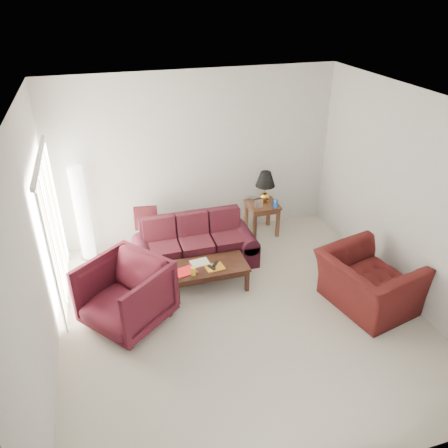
% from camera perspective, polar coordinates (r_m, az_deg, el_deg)
% --- Properties ---
extents(floor, '(5.00, 5.00, 0.00)m').
position_cam_1_polar(floor, '(6.43, 2.23, -11.79)').
color(floor, beige).
rests_on(floor, ground).
extents(blinds, '(0.10, 2.00, 2.16)m').
position_cam_1_polar(blinds, '(6.70, -21.41, -0.88)').
color(blinds, silver).
rests_on(blinds, ground).
extents(sofa, '(2.04, 0.95, 0.82)m').
position_cam_1_polar(sofa, '(7.24, -3.78, -2.58)').
color(sofa, black).
rests_on(sofa, ground).
extents(throw_pillow, '(0.42, 0.25, 0.41)m').
position_cam_1_polar(throw_pillow, '(7.60, -10.15, 0.80)').
color(throw_pillow, black).
rests_on(throw_pillow, sofa).
extents(end_table, '(0.56, 0.56, 0.61)m').
position_cam_1_polar(end_table, '(8.26, 4.96, 0.78)').
color(end_table, '#56361D').
rests_on(end_table, ground).
extents(table_lamp, '(0.46, 0.46, 0.61)m').
position_cam_1_polar(table_lamp, '(8.04, 5.38, 4.79)').
color(table_lamp, gold).
rests_on(table_lamp, end_table).
extents(clock, '(0.15, 0.08, 0.15)m').
position_cam_1_polar(clock, '(7.94, 4.57, 2.66)').
color(clock, silver).
rests_on(clock, end_table).
extents(blue_canister, '(0.11, 0.11, 0.14)m').
position_cam_1_polar(blue_canister, '(7.97, 6.74, 2.62)').
color(blue_canister, '#18489D').
rests_on(blue_canister, end_table).
extents(picture_frame, '(0.16, 0.18, 0.05)m').
position_cam_1_polar(picture_frame, '(8.16, 3.71, 3.46)').
color(picture_frame, '#B8B9BD').
rests_on(picture_frame, end_table).
extents(floor_lamp, '(0.35, 0.35, 1.70)m').
position_cam_1_polar(floor_lamp, '(7.57, -18.01, 1.28)').
color(floor_lamp, white).
rests_on(floor_lamp, ground).
extents(armchair_left, '(1.45, 1.45, 0.95)m').
position_cam_1_polar(armchair_left, '(6.17, -12.74, -8.94)').
color(armchair_left, '#3F0E18').
rests_on(armchair_left, ground).
extents(armchair_right, '(1.35, 1.47, 0.82)m').
position_cam_1_polar(armchair_right, '(6.68, 18.25, -7.24)').
color(armchair_right, '#3B0E0D').
rests_on(armchair_right, ground).
extents(coffee_table, '(1.32, 1.00, 0.41)m').
position_cam_1_polar(coffee_table, '(6.81, -2.00, -6.87)').
color(coffee_table, black).
rests_on(coffee_table, ground).
extents(magazine_red, '(0.35, 0.29, 0.02)m').
position_cam_1_polar(magazine_red, '(6.57, -5.04, -6.19)').
color(magazine_red, red).
rests_on(magazine_red, coffee_table).
extents(magazine_white, '(0.30, 0.23, 0.02)m').
position_cam_1_polar(magazine_white, '(6.75, -3.19, -5.06)').
color(magazine_white, silver).
rests_on(magazine_white, coffee_table).
extents(magazine_orange, '(0.30, 0.23, 0.02)m').
position_cam_1_polar(magazine_orange, '(6.64, -1.21, -5.67)').
color(magazine_orange, '#C17716').
rests_on(magazine_orange, coffee_table).
extents(remote_a, '(0.11, 0.16, 0.02)m').
position_cam_1_polar(remote_a, '(6.60, -1.65, -5.68)').
color(remote_a, black).
rests_on(remote_a, coffee_table).
extents(remote_b, '(0.14, 0.16, 0.02)m').
position_cam_1_polar(remote_b, '(6.68, -1.14, -5.21)').
color(remote_b, black).
rests_on(remote_b, coffee_table).
extents(yellow_glass, '(0.10, 0.10, 0.13)m').
position_cam_1_polar(yellow_glass, '(6.47, -4.04, -6.15)').
color(yellow_glass, '#D7E733').
rests_on(yellow_glass, coffee_table).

